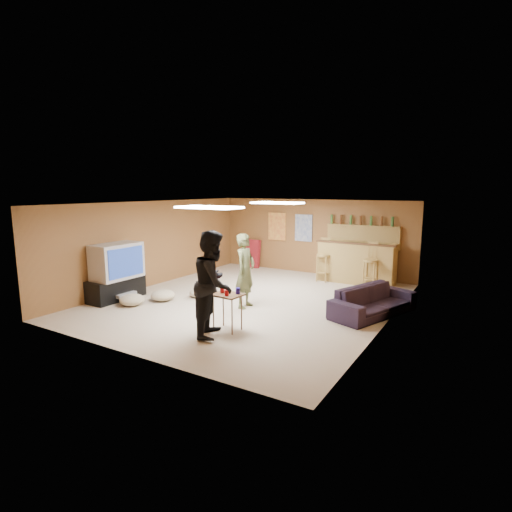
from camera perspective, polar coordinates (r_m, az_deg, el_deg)
The scene contains 32 objects.
ground at distance 9.13m, azimuth -0.65°, elevation -6.38°, with size 7.00×7.00×0.00m, color tan.
ceiling at distance 8.78m, azimuth -0.68°, elevation 7.55°, with size 6.00×7.00×0.02m, color silver.
wall_back at distance 11.98m, azimuth 8.18°, elevation 2.74°, with size 6.00×0.02×2.20m, color brown.
wall_front at distance 6.25m, azimuth -17.84°, elevation -3.98°, with size 6.00×0.02×2.20m, color brown.
wall_left at distance 10.76m, azimuth -14.40°, elevation 1.76°, with size 0.02×7.00×2.20m, color brown.
wall_right at distance 7.77m, azimuth 18.53°, elevation -1.40°, with size 0.02×7.00×2.20m, color brown.
tv_stand at distance 9.72m, azimuth -19.32°, elevation -4.41°, with size 0.55×1.30×0.50m, color black.
dvd_box at distance 9.58m, azimuth -18.44°, elevation -5.19°, with size 0.35×0.50×0.08m, color #B2B2B7.
tv_body at distance 9.54m, azimuth -19.27°, elevation -0.68°, with size 0.60×1.10×0.80m, color #B2B2B7.
tv_screen at distance 9.30m, azimuth -18.05°, elevation -0.86°, with size 0.02×0.95×0.65m, color navy.
bar_counter at distance 11.04m, azimuth 14.17°, elevation -0.92°, with size 2.00×0.60×1.10m, color olive.
bar_lip at distance 10.72m, azimuth 13.90°, elevation 1.75°, with size 2.10×0.12×0.05m, color #432815.
bar_shelf at distance 11.35m, azimuth 15.04°, elevation 4.16°, with size 2.00×0.18×0.05m, color olive.
bar_backing at distance 11.40m, azimuth 15.00°, elevation 2.67°, with size 2.00×0.14×0.60m, color olive.
poster_left at distance 12.43m, azimuth 3.02°, elevation 4.24°, with size 0.60×0.03×0.85m, color #BF3F26.
poster_right at distance 12.03m, azimuth 6.82°, elevation 4.00°, with size 0.55×0.03×0.80m, color #334C99.
folding_chair_stack at distance 12.80m, azimuth -0.51°, elevation 0.34°, with size 0.50×0.14×0.90m, color maroon.
ceiling_panel_front at distance 7.55m, azimuth -6.72°, elevation 6.92°, with size 1.20×0.60×0.04m, color white.
ceiling_panel_back at distance 9.82m, azimuth 3.04°, elevation 7.59°, with size 1.20×0.60×0.04m, color white.
person_olive at distance 8.47m, azimuth -1.54°, elevation -2.12°, with size 0.58×0.38×1.59m, color #515632.
person_black at distance 6.88m, azimuth -6.10°, elevation -3.92°, with size 0.89×0.69×1.83m, color black.
sofa at distance 8.39m, azimuth 16.41°, elevation -6.20°, with size 1.96×0.77×0.57m, color black.
tray_table at distance 7.22m, azimuth -4.09°, elevation -8.00°, with size 0.52×0.41×0.67m, color #432815.
cup_red_near at distance 7.21m, azimuth -4.84°, elevation -4.80°, with size 0.08×0.08×0.11m, color red.
cup_red_far at distance 7.01m, azimuth -4.21°, elevation -5.26°, with size 0.07×0.07×0.10m, color red.
cup_blue at distance 7.11m, azimuth -2.61°, elevation -4.99°, with size 0.08×0.08×0.11m, color #1F1698.
bar_stool_left at distance 11.02m, azimuth 9.57°, elevation -0.81°, with size 0.35×0.35×1.09m, color olive, non-canonical shape.
bar_stool_right at distance 10.47m, azimuth 16.04°, elevation -0.90°, with size 0.42×0.42×1.34m, color olive, non-canonical shape.
cushion_near_tv at distance 9.35m, azimuth -13.16°, elevation -5.48°, with size 0.54×0.54×0.24m, color tan.
cushion_mid at distance 9.48m, azimuth -8.07°, elevation -5.20°, with size 0.47×0.47×0.21m, color tan.
cushion_far at distance 9.16m, azimuth -17.29°, elevation -6.00°, with size 0.54×0.54×0.24m, color tan.
bottle_row at distance 11.33m, azimuth 14.75°, elevation 4.95°, with size 1.76×0.08×0.26m, color #3F7233, non-canonical shape.
Camera 1 is at (4.61, -7.46, 2.52)m, focal length 28.00 mm.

